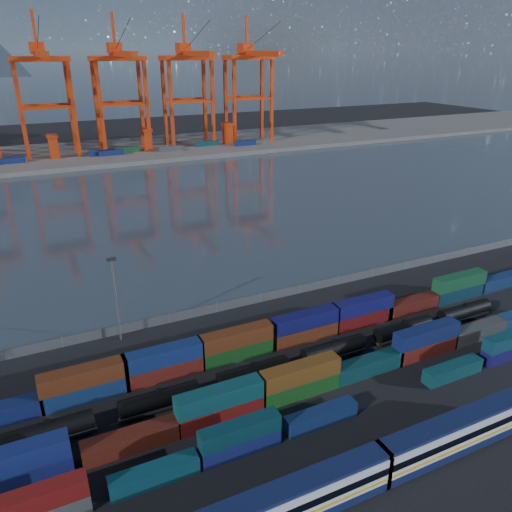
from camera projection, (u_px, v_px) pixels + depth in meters
name	position (u px, v px, depth m)	size (l,w,h in m)	color
ground	(334.00, 373.00, 83.63)	(700.00, 700.00, 0.00)	black
harbor_water	(161.00, 208.00, 170.95)	(700.00, 700.00, 0.00)	#333F4A
far_quay	(105.00, 152.00, 257.90)	(700.00, 70.00, 2.00)	#514F4C
passenger_train	(290.00, 504.00, 56.11)	(78.67, 3.29, 5.65)	silver
container_row_south	(351.00, 402.00, 73.70)	(138.84, 2.29, 4.88)	#494C4E
container_row_mid	(317.00, 378.00, 78.67)	(142.56, 2.65, 5.65)	#45484B
container_row_north	(334.00, 321.00, 94.74)	(141.60, 2.67, 5.69)	#101B51
tanker_string	(295.00, 360.00, 83.54)	(90.00, 2.68, 3.84)	black
waterfront_fence	(260.00, 298.00, 106.53)	(160.12, 0.12, 2.20)	#595B5E
yard_light_mast	(116.00, 295.00, 89.63)	(1.60, 0.40, 16.60)	slate
gantry_cranes	(81.00, 71.00, 233.96)	(200.66, 49.28, 66.73)	red
quay_containers	(87.00, 154.00, 240.51)	(172.58, 10.99, 2.60)	navy
straddle_carriers	(102.00, 142.00, 245.96)	(140.00, 7.00, 11.10)	red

